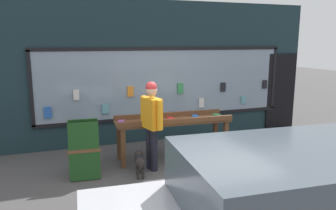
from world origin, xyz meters
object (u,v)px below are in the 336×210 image
object	(u,v)px
person_browsing	(152,119)
sandwich_board_sign	(84,147)
display_table_main	(173,124)
small_dog	(140,161)

from	to	relation	value
person_browsing	sandwich_board_sign	bearing A→B (deg)	66.57
display_table_main	sandwich_board_sign	world-z (taller)	sandwich_board_sign
small_dog	sandwich_board_sign	size ratio (longest dim) A/B	0.61
display_table_main	small_dog	world-z (taller)	display_table_main
person_browsing	display_table_main	bearing A→B (deg)	-65.97
person_browsing	sandwich_board_sign	xyz separation A→B (m)	(-1.25, 0.22, -0.49)
display_table_main	sandwich_board_sign	size ratio (longest dim) A/B	2.40
display_table_main	sandwich_board_sign	xyz separation A→B (m)	(-1.84, -0.24, -0.22)
display_table_main	person_browsing	xyz separation A→B (m)	(-0.60, -0.46, 0.26)
small_dog	sandwich_board_sign	xyz separation A→B (m)	(-0.94, 0.44, 0.23)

